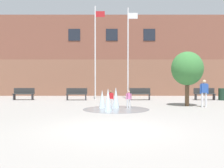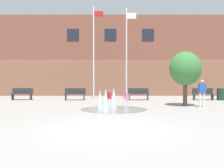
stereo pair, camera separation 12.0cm
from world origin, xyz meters
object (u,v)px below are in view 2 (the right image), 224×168
at_px(park_bench_far_left, 23,94).
at_px(park_bench_left_of_flagpoles, 76,94).
at_px(adult_near_bench, 203,91).
at_px(child_in_fountain, 128,98).
at_px(flagpole_left, 95,50).
at_px(flagpole_right, 128,51).
at_px(park_bench_under_right_flagpole, 140,94).
at_px(trash_can, 222,94).
at_px(street_tree_near_building, 186,69).
at_px(child_running, 110,98).
at_px(park_bench_far_right, 204,94).

distance_m(park_bench_far_left, park_bench_left_of_flagpoles, 4.10).
bearing_deg(adult_near_bench, child_in_fountain, -168.60).
relative_size(flagpole_left, flagpole_right, 1.02).
xyz_separation_m(park_bench_under_right_flagpole, trash_can, (6.22, -0.19, -0.03)).
relative_size(park_bench_far_left, child_in_fountain, 1.62).
relative_size(park_bench_under_right_flagpole, flagpole_left, 0.22).
height_order(flagpole_right, street_tree_near_building, flagpole_right).
xyz_separation_m(adult_near_bench, flagpole_right, (-4.06, 5.35, 2.89)).
distance_m(adult_near_bench, flagpole_right, 7.31).
distance_m(child_in_fountain, flagpole_right, 6.67).
relative_size(park_bench_under_right_flagpole, adult_near_bench, 1.01).
bearing_deg(flagpole_right, park_bench_under_right_flagpole, -29.87).
xyz_separation_m(park_bench_far_left, park_bench_left_of_flagpoles, (4.10, -0.19, 0.00)).
height_order(child_running, flagpole_right, flagpole_right).
distance_m(flagpole_right, street_tree_near_building, 5.97).
relative_size(child_running, street_tree_near_building, 0.30).
bearing_deg(park_bench_under_right_flagpole, flagpole_right, 150.13).
relative_size(park_bench_far_left, flagpole_left, 0.22).
bearing_deg(park_bench_far_left, park_bench_under_right_flagpole, -0.40).
bearing_deg(park_bench_far_right, street_tree_near_building, -120.91).
xyz_separation_m(child_running, adult_near_bench, (5.42, 0.42, 0.35)).
bearing_deg(park_bench_left_of_flagpoles, park_bench_far_right, 0.92).
bearing_deg(trash_can, child_running, -148.92).
bearing_deg(child_running, adult_near_bench, -24.63).
bearing_deg(flagpole_left, adult_near_bench, -38.89).
xyz_separation_m(park_bench_under_right_flagpole, flagpole_left, (-3.43, 0.50, 3.41)).
xyz_separation_m(park_bench_far_left, flagpole_left, (5.51, 0.43, 3.41)).
bearing_deg(child_running, park_bench_left_of_flagpoles, 87.97).
bearing_deg(park_bench_left_of_flagpoles, park_bench_under_right_flagpole, 1.45).
height_order(park_bench_under_right_flagpole, adult_near_bench, adult_near_bench).
distance_m(park_bench_left_of_flagpoles, park_bench_under_right_flagpole, 4.85).
bearing_deg(street_tree_near_building, park_bench_far_right, 59.09).
height_order(park_bench_far_right, flagpole_left, flagpole_left).
relative_size(park_bench_far_left, adult_near_bench, 1.01).
bearing_deg(child_in_fountain, trash_can, -63.31).
distance_m(park_bench_left_of_flagpoles, street_tree_near_building, 8.52).
xyz_separation_m(park_bench_under_right_flagpole, child_in_fountain, (-1.21, -5.33, 0.10)).
bearing_deg(park_bench_far_left, adult_near_bench, -22.04).
bearing_deg(child_running, trash_can, 2.03).
distance_m(park_bench_left_of_flagpoles, adult_near_bench, 9.35).
bearing_deg(flagpole_right, park_bench_far_left, -176.93).
bearing_deg(child_running, park_bench_far_left, 112.52).
bearing_deg(park_bench_far_left, flagpole_left, 4.49).
distance_m(park_bench_far_left, park_bench_under_right_flagpole, 8.95).
distance_m(park_bench_under_right_flagpole, trash_can, 6.22).
bearing_deg(street_tree_near_building, flagpole_left, 140.63).
xyz_separation_m(park_bench_far_right, trash_can, (1.26, -0.22, -0.03)).
bearing_deg(child_running, park_bench_far_right, 7.44).
bearing_deg(flagpole_left, child_running, -78.12).
height_order(park_bench_under_right_flagpole, street_tree_near_building, street_tree_near_building).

